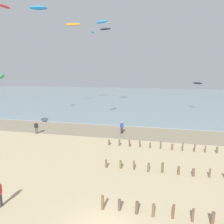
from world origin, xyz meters
TOP-DOWN VIEW (x-y plane):
  - wet_sand_strip at (0.00, 19.27)m, footprint 120.00×6.38m
  - sea at (0.00, 57.46)m, footprint 160.00×70.00m
  - groyne_near at (4.31, 2.27)m, footprint 9.92×0.34m
  - groyne_mid at (7.60, 7.99)m, footprint 20.36×0.39m
  - groyne_far at (6.88, 13.69)m, footprint 20.38×0.34m
  - person_by_waterline at (-2.12, 18.60)m, footprint 0.46×0.40m
  - person_far_down_beach at (-13.69, 15.83)m, footprint 0.57×0.25m
  - kite_aloft_0 at (-19.89, 29.02)m, footprint 3.52×2.00m
  - kite_aloft_1 at (-19.07, 18.57)m, footprint 0.90×2.29m
  - kite_aloft_2 at (-9.32, 35.30)m, footprint 3.53×2.77m
  - kite_aloft_3 at (10.35, 35.69)m, footprint 2.05×2.42m
  - kite_aloft_5 at (-17.25, 39.12)m, footprint 3.67×1.71m
  - kite_aloft_6 at (-17.31, 14.30)m, footprint 2.81×3.20m
  - kite_aloft_7 at (-9.54, 39.14)m, footprint 2.87×1.49m
  - kite_aloft_8 at (-13.18, 41.15)m, footprint 1.34×2.45m

SIDE VIEW (x-z plane):
  - wet_sand_strip at x=0.00m, z-range 0.00..0.01m
  - sea at x=0.00m, z-range 0.00..0.10m
  - groyne_far at x=6.88m, z-range -0.08..0.83m
  - groyne_mid at x=7.60m, z-range -0.07..0.83m
  - groyne_near at x=4.31m, z-range -0.08..0.96m
  - person_by_waterline at x=-2.12m, z-range 0.06..1.77m
  - person_far_down_beach at x=-13.69m, z-range 0.06..1.77m
  - kite_aloft_3 at x=10.35m, z-range 5.92..6.33m
  - kite_aloft_6 at x=-17.31m, z-range 7.42..8.32m
  - kite_aloft_1 at x=-19.07m, z-range 17.29..17.76m
  - kite_aloft_8 at x=-13.18m, z-range 17.25..17.83m
  - kite_aloft_7 at x=-9.54m, z-range 17.53..18.04m
  - kite_aloft_2 at x=-9.32m, z-range 18.14..18.86m
  - kite_aloft_5 at x=-17.25m, z-range 18.61..19.60m
  - kite_aloft_0 at x=-19.89m, z-range 19.68..20.58m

